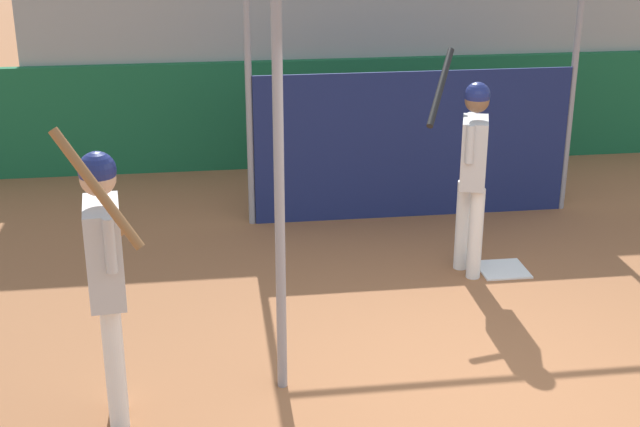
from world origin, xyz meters
The scene contains 7 objects.
ground_plane centered at (0.00, 0.00, 0.00)m, with size 60.00×60.00×0.00m, color #935B38.
outfield_wall centered at (0.00, 5.71, 0.68)m, with size 24.00×0.12×1.35m.
bleacher_section centered at (0.00, 7.37, 1.51)m, with size 8.15×3.20×3.03m.
batting_cage centered at (0.24, 3.20, 1.30)m, with size 3.51×3.36×3.06m.
home_plate centered at (0.76, 2.21, 0.01)m, with size 0.44×0.44×0.02m.
player_batter centered at (0.40, 2.22, 1.09)m, with size 0.61×0.95×1.98m.
player_waiting centered at (-2.62, 0.21, 1.16)m, with size 0.52×0.78×2.12m.
Camera 1 is at (-1.97, -5.10, 3.43)m, focal length 50.00 mm.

